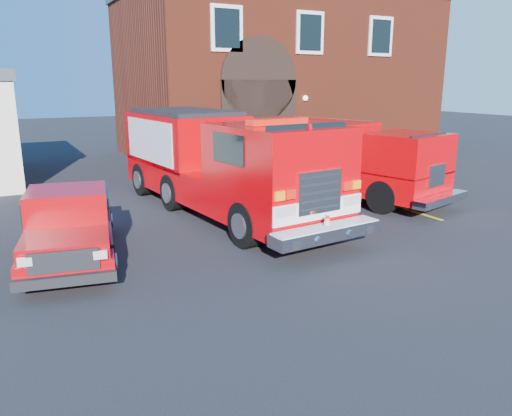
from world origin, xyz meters
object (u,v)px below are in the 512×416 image
fire_engine (220,162)px  pickup_truck (70,224)px  fire_station (273,75)px  secondary_truck (336,156)px

fire_engine → pickup_truck: (-4.66, -2.17, -0.79)m
fire_station → pickup_truck: 18.18m
fire_station → secondary_truck: fire_station is taller
fire_engine → pickup_truck: bearing=-155.0°
fire_station → fire_engine: (-7.83, -10.59, -2.68)m
fire_engine → pickup_truck: size_ratio=1.91×
fire_engine → secondary_truck: bearing=4.8°
fire_station → secondary_truck: size_ratio=1.84×
fire_station → secondary_truck: 11.05m
fire_engine → secondary_truck: size_ratio=1.22×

